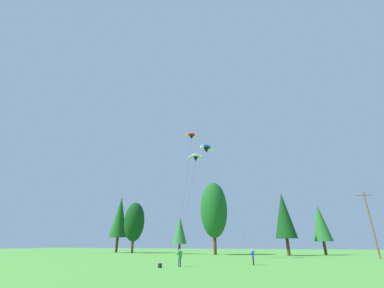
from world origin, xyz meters
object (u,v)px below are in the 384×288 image
Objects in this scene: parafoil_kite_far_white at (196,157)px; parafoil_kite_high_red_yellow at (192,136)px; kite_flyer_near at (180,256)px; utility_pole at (371,222)px; kite_flyer_mid at (253,255)px; backpack at (160,266)px; parafoil_kite_mid_blue_white at (207,148)px.

parafoil_kite_high_red_yellow is at bearing 113.49° from parafoil_kite_far_white.
kite_flyer_near is at bearing -79.81° from parafoil_kite_far_white.
parafoil_kite_high_red_yellow is (-30.55, -1.88, 18.95)m from utility_pole.
kite_flyer_mid is 0.11× the size of parafoil_kite_far_white.
utility_pole is 36.00m from parafoil_kite_high_red_yellow.
backpack is at bearing -129.16° from kite_flyer_near.
parafoil_kite_high_red_yellow is (-5.86, 21.35, 23.47)m from kite_flyer_near.
kite_flyer_mid is at bearing -43.44° from parafoil_kite_far_white.
backpack is at bearing -143.93° from kite_flyer_mid.
parafoil_kite_high_red_yellow is at bearing 20.26° from backpack.
parafoil_kite_mid_blue_white is 43.09× the size of backpack.
parafoil_kite_high_red_yellow is 11.78m from parafoil_kite_far_white.
parafoil_kite_far_white is (-27.09, -9.83, 10.97)m from utility_pole.
kite_flyer_mid is at bearing -133.17° from utility_pole.
kite_flyer_near is 22.03m from parafoil_kite_mid_blue_white.
kite_flyer_near is 20.62m from parafoil_kite_far_white.
parafoil_kite_mid_blue_white is at bearing 5.97° from backpack.
kite_flyer_near is 0.10× the size of parafoil_kite_mid_blue_white.
kite_flyer_mid is 10.50m from backpack.
utility_pole is at bearing 43.26° from kite_flyer_near.
kite_flyer_mid is at bearing -44.60° from backpack.
parafoil_kite_high_red_yellow reaches higher than parafoil_kite_far_white.
parafoil_kite_far_white is at bearing -160.06° from utility_pole.
parafoil_kite_high_red_yellow reaches higher than kite_flyer_mid.
backpack is (1.00, -15.13, -16.29)m from parafoil_kite_far_white.
utility_pole is 30.83m from parafoil_kite_far_white.
kite_flyer_mid is at bearing -51.31° from parafoil_kite_mid_blue_white.
utility_pole is 26.16m from kite_flyer_mid.
kite_flyer_near reaches higher than backpack.
parafoil_kite_mid_blue_white is at bearing -159.59° from utility_pole.
parafoil_kite_high_red_yellow is 58.98× the size of backpack.
kite_flyer_near is at bearing -29.84° from backpack.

